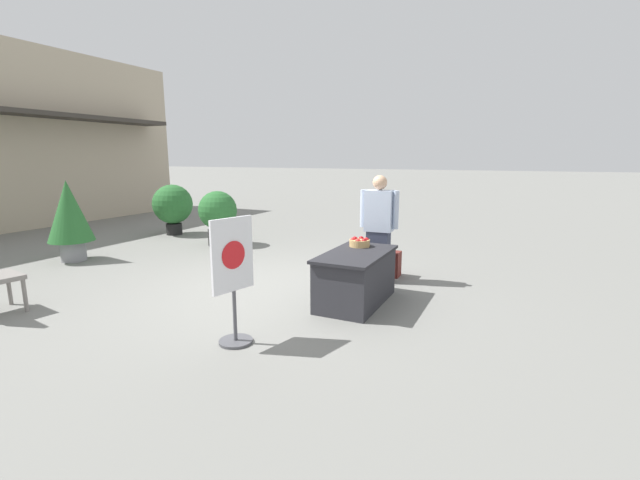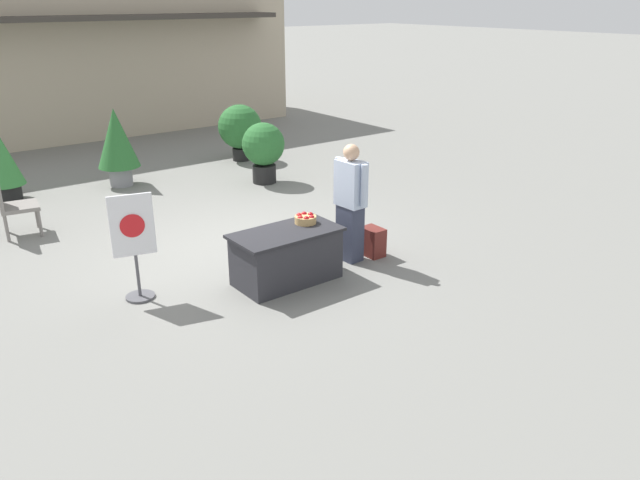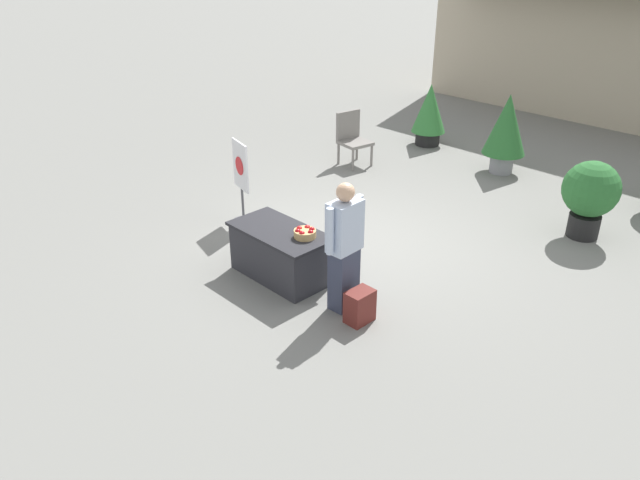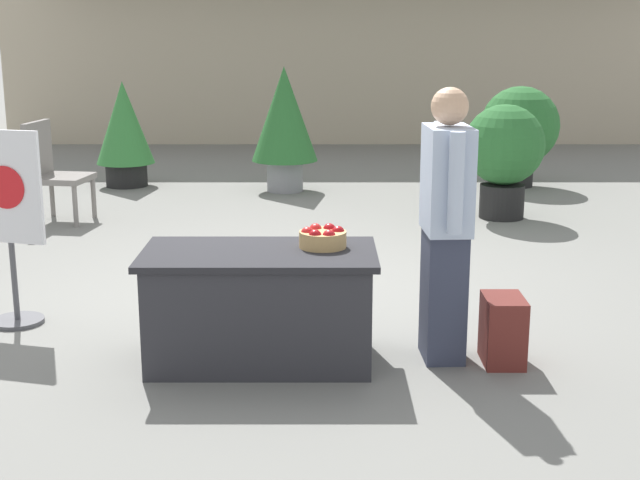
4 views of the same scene
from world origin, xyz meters
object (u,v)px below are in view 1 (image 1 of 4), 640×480
at_px(poster_board, 233,278).
at_px(potted_plant_near_right, 173,205).
at_px(backpack, 390,264).
at_px(potted_plant_far_left, 69,215).
at_px(person_visitor, 379,228).
at_px(display_table, 356,278).
at_px(apple_basket, 360,242).
at_px(potted_plant_near_left, 218,213).

xyz_separation_m(poster_board, potted_plant_near_right, (4.62, 5.32, 0.03)).
xyz_separation_m(backpack, potted_plant_far_left, (-1.55, 5.73, 0.67)).
distance_m(person_visitor, backpack, 0.74).
relative_size(display_table, backpack, 3.38).
xyz_separation_m(apple_basket, potted_plant_near_left, (1.93, 4.05, -0.05)).
relative_size(poster_board, potted_plant_near_right, 1.06).
relative_size(apple_basket, person_visitor, 0.17).
relative_size(backpack, poster_board, 0.31).
bearing_deg(potted_plant_near_right, potted_plant_far_left, -173.78).
bearing_deg(potted_plant_near_left, apple_basket, -115.45).
xyz_separation_m(backpack, potted_plant_near_right, (1.40, 6.06, 0.54)).
distance_m(display_table, poster_board, 1.91).
bearing_deg(person_visitor, potted_plant_near_left, -108.96).
distance_m(backpack, potted_plant_near_right, 6.24).
distance_m(person_visitor, potted_plant_far_left, 5.77).
bearing_deg(backpack, display_table, 178.66).
relative_size(backpack, potted_plant_near_left, 0.35).
distance_m(person_visitor, potted_plant_near_right, 6.22).
bearing_deg(apple_basket, person_visitor, -3.14).
height_order(apple_basket, poster_board, poster_board).
xyz_separation_m(display_table, potted_plant_far_left, (-0.07, 5.70, 0.53)).
height_order(apple_basket, potted_plant_near_left, potted_plant_near_left).
xyz_separation_m(person_visitor, potted_plant_near_left, (1.18, 4.09, -0.14)).
height_order(apple_basket, person_visitor, person_visitor).
height_order(person_visitor, potted_plant_near_right, person_visitor).
bearing_deg(backpack, apple_basket, 173.22).
bearing_deg(person_visitor, backpack, 163.04).
height_order(backpack, potted_plant_near_right, potted_plant_near_right).
bearing_deg(person_visitor, poster_board, -15.55).
xyz_separation_m(display_table, potted_plant_near_right, (2.88, 6.02, 0.39)).
relative_size(apple_basket, potted_plant_far_left, 0.19).
bearing_deg(apple_basket, potted_plant_near_left, 64.55).
distance_m(display_table, backpack, 1.49).
height_order(apple_basket, backpack, apple_basket).
xyz_separation_m(potted_plant_near_left, potted_plant_far_left, (-2.38, 1.55, 0.17)).
bearing_deg(potted_plant_near_right, apple_basket, -112.87).
relative_size(display_table, potted_plant_far_left, 0.93).
height_order(person_visitor, poster_board, person_visitor).
relative_size(potted_plant_near_left, potted_plant_near_right, 0.95).
xyz_separation_m(backpack, potted_plant_near_left, (0.82, 4.18, 0.50)).
bearing_deg(display_table, person_visitor, 2.83).
bearing_deg(apple_basket, display_table, -165.90).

